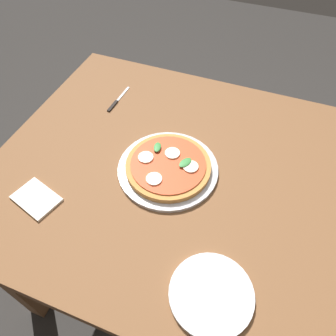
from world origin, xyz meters
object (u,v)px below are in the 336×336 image
object	(u,v)px
dining_table	(189,192)
knife	(116,102)
plate_white	(211,294)
napkin	(36,199)
serving_tray	(168,169)
pizza	(168,166)

from	to	relation	value
dining_table	knife	world-z (taller)	knife
dining_table	plate_white	distance (m)	0.38
plate_white	dining_table	bearing A→B (deg)	-64.17
napkin	serving_tray	bearing A→B (deg)	-143.15
serving_tray	napkin	distance (m)	0.39
napkin	knife	bearing A→B (deg)	-92.19
pizza	napkin	size ratio (longest dim) A/B	2.00
serving_tray	plate_white	size ratio (longest dim) A/B	1.54
serving_tray	plate_white	distance (m)	0.39
serving_tray	pizza	xyz separation A→B (m)	(-0.00, 0.00, 0.02)
dining_table	plate_white	xyz separation A→B (m)	(-0.16, 0.33, 0.11)
serving_tray	plate_white	xyz separation A→B (m)	(-0.23, 0.32, 0.00)
knife	dining_table	bearing A→B (deg)	149.07
dining_table	napkin	xyz separation A→B (m)	(0.38, 0.25, 0.11)
plate_white	knife	bearing A→B (deg)	-46.28
serving_tray	napkin	world-z (taller)	serving_tray
pizza	knife	bearing A→B (deg)	-38.28
pizza	napkin	world-z (taller)	pizza
dining_table	serving_tray	world-z (taller)	serving_tray
dining_table	pizza	size ratio (longest dim) A/B	4.74
serving_tray	napkin	xyz separation A→B (m)	(0.32, 0.24, -0.00)
serving_tray	pizza	world-z (taller)	pizza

